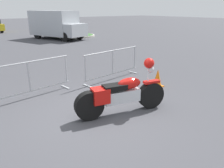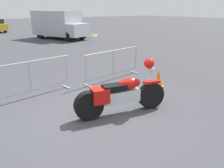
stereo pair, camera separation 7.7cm
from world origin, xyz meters
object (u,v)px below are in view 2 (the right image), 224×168
object	(u,v)px
crowd_barrier_near	(30,79)
crowd_barrier_far	(113,64)
motorcycle	(122,94)
traffic_cone	(158,78)
delivery_van	(58,24)

from	to	relation	value
crowd_barrier_near	crowd_barrier_far	distance (m)	2.97
motorcycle	crowd_barrier_near	xyz separation A→B (m)	(-1.48, 2.37, 0.05)
crowd_barrier_near	traffic_cone	bearing A→B (deg)	-22.82
crowd_barrier_far	delivery_van	size ratio (longest dim) A/B	0.48
crowd_barrier_near	delivery_van	xyz separation A→B (m)	(5.92, 11.95, 0.68)
crowd_barrier_near	delivery_van	distance (m)	13.35
motorcycle	crowd_barrier_far	world-z (taller)	motorcycle
crowd_barrier_near	crowd_barrier_far	xyz separation A→B (m)	(2.97, 0.00, 0.00)
motorcycle	crowd_barrier_near	distance (m)	2.79
crowd_barrier_far	traffic_cone	world-z (taller)	crowd_barrier_far
motorcycle	traffic_cone	distance (m)	2.35
motorcycle	delivery_van	bearing A→B (deg)	86.23
delivery_van	crowd_barrier_near	bearing A→B (deg)	-46.18
delivery_van	crowd_barrier_far	bearing A→B (deg)	-33.71
delivery_van	traffic_cone	distance (m)	13.71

